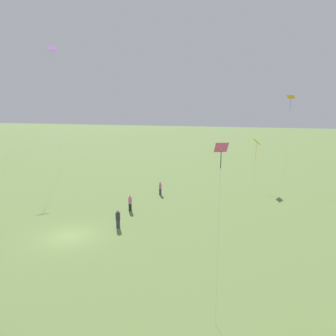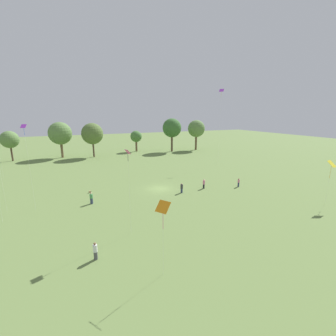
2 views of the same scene
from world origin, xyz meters
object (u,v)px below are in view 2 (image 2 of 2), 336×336
Objects in this scene: person_0 at (91,198)px; person_1 at (95,251)px; kite_2 at (332,165)px; kite_7 at (128,157)px; picnic_bag_0 at (90,192)px; person_4 at (204,184)px; kite_1 at (163,209)px; kite_6 at (24,132)px; kite_0 at (221,94)px; person_2 at (182,188)px; person_3 at (239,183)px.

person_1 is (-0.89, -14.17, 0.00)m from person_0.
kite_2 is 0.68× the size of kite_7.
person_1 is 4.60× the size of picnic_bag_0.
person_4 is 0.27× the size of kite_1.
kite_6 is 16.23m from kite_7.
person_1 is 49.91m from kite_0.
person_1 is at bearing -12.88° from person_2.
kite_0 is (19.91, 17.38, 17.46)m from person_2.
person_3 is at bearing -16.30° from picnic_bag_0.
person_2 is at bearing 145.85° from person_0.
person_3 is (25.89, -2.34, -0.05)m from person_0.
picnic_bag_0 is (-25.71, 7.52, -0.64)m from person_3.
person_2 is at bearing -21.97° from kite_7.
kite_0 reaches higher than person_4.
kite_2 reaches higher than person_3.
person_1 is 1.01× the size of person_2.
kite_0 is 2.02× the size of kite_7.
person_0 is at bearing -61.49° from kite_0.
kite_2 is (32.71, -13.88, 5.13)m from person_0.
kite_6 is (-22.21, 2.11, 10.02)m from person_2.
person_2 is 11.29m from person_3.
person_1 is 24.40m from person_4.
kite_6 reaches higher than person_2.
kite_0 is at bearing 84.39° from kite_6.
kite_6 reaches higher than person_4.
person_4 is at bearing -38.61° from kite_0.
person_2 is (15.57, 13.08, -0.01)m from person_1.
person_3 is 6.71m from person_4.
person_2 is at bearing 159.81° from kite_1.
kite_6 reaches higher than picnic_bag_0.
kite_0 is 51.31× the size of picnic_bag_0.
person_4 is at bearing 148.23° from person_0.
kite_0 is at bearing 149.78° from kite_1.
kite_2 is (-1.87, -30.17, -12.32)m from kite_0.
kite_0 is at bearing 175.32° from person_0.
person_3 is 25.43m from kite_7.
kite_0 reaches higher than person_2.
kite_7 is (-0.83, 7.64, 2.83)m from kite_1.
kite_6 reaches higher than person_3.
person_4 is at bearing -16.83° from picnic_bag_0.
kite_1 is at bearing 92.60° from person_1.
kite_0 is 32.64m from kite_2.
kite_7 reaches higher than kite_1.
kite_7 reaches higher than person_0.
kite_0 is 47.86m from kite_1.
kite_0 is (8.70, 18.62, 17.50)m from person_3.
kite_2 is at bearing -68.53° from kite_7.
person_2 is at bearing -23.40° from picnic_bag_0.
person_3 is 0.92× the size of person_4.
person_4 is at bearing 165.16° from kite_2.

